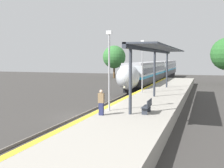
{
  "coord_description": "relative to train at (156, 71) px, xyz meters",
  "views": [
    {
      "loc": [
        8.49,
        -19.6,
        4.51
      ],
      "look_at": [
        0.55,
        4.21,
        2.21
      ],
      "focal_mm": 45.0,
      "sensor_mm": 36.0,
      "label": 1
    }
  ],
  "objects": [
    {
      "name": "platform_right",
      "position": [
        4.09,
        -31.41,
        -1.76
      ],
      "size": [
        5.06,
        64.0,
        1.01
      ],
      "color": "#9E998E",
      "rests_on": "ground_plane"
    },
    {
      "name": "background_tree_left",
      "position": [
        -11.35,
        10.01,
        2.56
      ],
      "size": [
        5.2,
        5.2,
        7.44
      ],
      "color": "brown",
      "rests_on": "ground_plane"
    },
    {
      "name": "station_canopy",
      "position": [
        4.64,
        -25.41,
        2.91
      ],
      "size": [
        2.02,
        20.39,
        4.44
      ],
      "color": "#333842",
      "rests_on": "platform_right"
    },
    {
      "name": "railway_signal",
      "position": [
        -2.45,
        -9.32,
        0.67
      ],
      "size": [
        0.28,
        0.28,
        4.85
      ],
      "color": "#59595E",
      "rests_on": "ground_plane"
    },
    {
      "name": "platform_bench",
      "position": [
        5.04,
        -33.46,
        -0.79
      ],
      "size": [
        0.44,
        1.47,
        0.89
      ],
      "color": "#2D333D",
      "rests_on": "platform_right"
    },
    {
      "name": "person_waiting",
      "position": [
        2.44,
        -34.98,
        -0.44
      ],
      "size": [
        0.36,
        0.22,
        1.59
      ],
      "color": "navy",
      "rests_on": "platform_right"
    },
    {
      "name": "rail_left",
      "position": [
        -0.72,
        -31.41,
        -2.18
      ],
      "size": [
        0.08,
        90.0,
        0.15
      ],
      "primitive_type": "cube",
      "color": "slate",
      "rests_on": "ground_plane"
    },
    {
      "name": "train",
      "position": [
        0.0,
        0.0,
        0.0
      ],
      "size": [
        2.78,
        43.27,
        3.94
      ],
      "color": "black",
      "rests_on": "ground_plane"
    },
    {
      "name": "ground_plane",
      "position": [
        0.0,
        -31.41,
        -2.26
      ],
      "size": [
        120.0,
        120.0,
        0.0
      ],
      "primitive_type": "plane",
      "color": "#383533"
    },
    {
      "name": "lamppost_mid",
      "position": [
        2.39,
        -22.98,
        1.79
      ],
      "size": [
        0.36,
        0.2,
        5.33
      ],
      "color": "#9E9EA3",
      "rests_on": "platform_right"
    },
    {
      "name": "rail_right",
      "position": [
        0.72,
        -31.41,
        -2.18
      ],
      "size": [
        0.08,
        90.0,
        0.15
      ],
      "primitive_type": "cube",
      "color": "slate",
      "rests_on": "ground_plane"
    },
    {
      "name": "lamppost_near",
      "position": [
        2.39,
        -33.32,
        1.79
      ],
      "size": [
        0.36,
        0.2,
        5.33
      ],
      "color": "#9E9EA3",
      "rests_on": "platform_right"
    }
  ]
}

